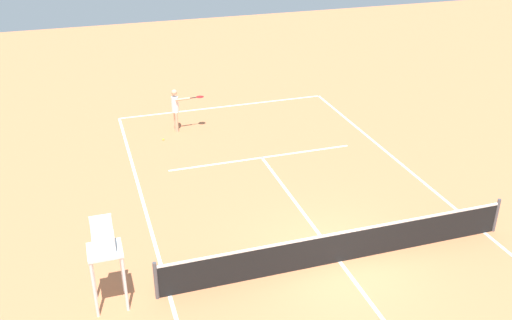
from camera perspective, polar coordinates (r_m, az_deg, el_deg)
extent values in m
plane|color=#D37A4C|center=(16.05, 8.25, -9.88)|extent=(60.00, 60.00, 0.00)
cube|color=white|center=(26.24, -3.19, 5.28)|extent=(9.28, 0.10, 0.01)
cube|color=white|center=(18.31, 21.58, -6.66)|extent=(0.10, 24.45, 0.01)
cube|color=white|center=(14.93, -8.51, -13.08)|extent=(0.10, 24.45, 0.01)
cube|color=white|center=(21.39, 0.59, 0.24)|extent=(6.96, 0.10, 0.01)
cube|color=white|center=(16.05, 8.25, -9.87)|extent=(0.10, 13.45, 0.01)
cylinder|color=#4C4C51|center=(18.23, 22.59, -5.05)|extent=(0.10, 0.10, 1.07)
cylinder|color=#4C4C51|center=(14.57, -9.84, -11.64)|extent=(0.10, 0.10, 1.07)
cube|color=black|center=(15.79, 8.35, -8.54)|extent=(9.88, 0.03, 0.91)
cube|color=white|center=(15.52, 8.47, -7.10)|extent=(9.88, 0.04, 0.06)
cylinder|color=#D8A884|center=(23.81, -7.94, 3.87)|extent=(0.12, 0.12, 0.83)
cylinder|color=#D8A884|center=(23.63, -7.82, 3.70)|extent=(0.12, 0.12, 0.83)
cylinder|color=white|center=(23.45, -7.99, 5.45)|extent=(0.28, 0.28, 0.65)
sphere|color=#D8A884|center=(23.28, -8.07, 6.62)|extent=(0.23, 0.23, 0.23)
cylinder|color=#D8A884|center=(23.61, -8.11, 5.68)|extent=(0.09, 0.09, 0.58)
cylinder|color=#D8A884|center=(23.26, -7.23, 5.97)|extent=(0.58, 0.13, 0.09)
cylinder|color=black|center=(23.35, -6.23, 6.12)|extent=(0.26, 0.05, 0.04)
ellipsoid|color=red|center=(23.43, -5.55, 6.21)|extent=(0.34, 0.30, 0.04)
sphere|color=#CCE033|center=(23.08, -9.12, 2.01)|extent=(0.07, 0.07, 0.07)
cylinder|color=silver|center=(14.21, -12.77, -11.87)|extent=(0.07, 0.07, 1.55)
cylinder|color=silver|center=(14.21, -15.63, -12.26)|extent=(0.07, 0.07, 1.55)
cylinder|color=silver|center=(14.77, -13.07, -10.24)|extent=(0.07, 0.07, 1.55)
cylinder|color=silver|center=(14.77, -15.81, -10.61)|extent=(0.07, 0.07, 1.55)
cube|color=silver|center=(14.02, -14.69, -8.61)|extent=(0.80, 0.80, 0.06)
cube|color=silver|center=(13.89, -14.80, -7.83)|extent=(0.50, 0.44, 0.40)
cube|color=silver|center=(13.87, -15.02, -6.19)|extent=(0.50, 0.06, 0.50)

